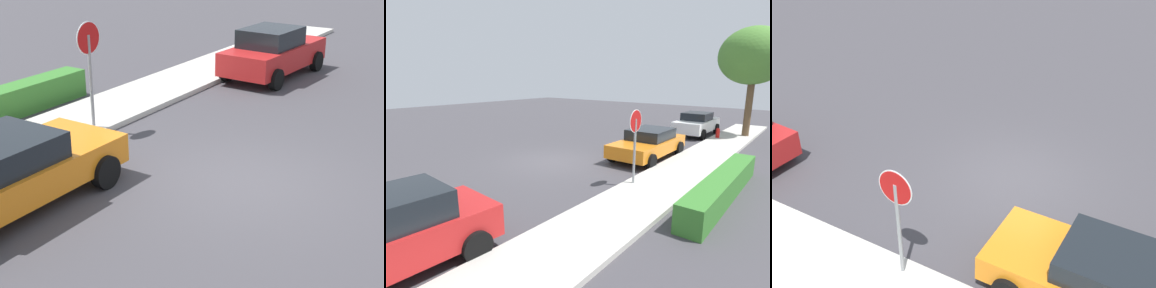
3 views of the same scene
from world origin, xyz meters
TOP-DOWN VIEW (x-y plane):
  - ground_plane at (0.00, 0.00)m, footprint 60.00×60.00m
  - stop_sign at (0.53, 4.30)m, footprint 0.75×0.08m
  - parked_car_orange at (-3.22, 2.98)m, footprint 4.43×2.05m

SIDE VIEW (x-z plane):
  - ground_plane at x=0.00m, z-range 0.00..0.00m
  - parked_car_orange at x=-3.22m, z-range 0.03..1.36m
  - stop_sign at x=0.53m, z-range 0.48..3.10m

